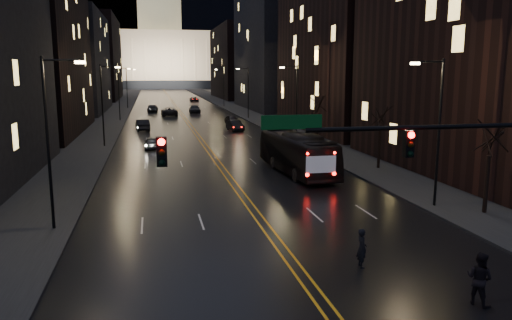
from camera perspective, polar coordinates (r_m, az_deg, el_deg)
ground at (r=19.52m, az=6.79°, el=-14.96°), size 900.00×900.00×0.00m
road at (r=147.07m, az=-9.64°, el=6.72°), size 20.00×320.00×0.02m
sidewalk_left at (r=147.18m, az=-15.13°, el=6.55°), size 8.00×320.00×0.16m
sidewalk_right at (r=148.28m, az=-4.19°, el=6.89°), size 8.00×320.00×0.16m
center_line at (r=147.07m, az=-9.64°, el=6.73°), size 0.62×320.00×0.01m
building_left_mid at (r=72.57m, az=-24.66°, el=13.73°), size 12.00×30.00×28.00m
building_left_far at (r=109.80m, az=-20.15°, el=10.38°), size 12.00×34.00×20.00m
building_left_dist at (r=157.51m, az=-17.72°, el=10.97°), size 12.00×40.00×24.00m
building_right_near at (r=45.61m, az=24.95°, el=13.89°), size 12.00×26.00×24.00m
building_right_mid at (r=112.08m, az=2.04°, el=12.50°), size 12.00×34.00×26.00m
building_right_dist at (r=159.02m, az=-2.19°, el=11.06°), size 12.00×40.00×22.00m
capitol at (r=266.94m, az=-10.83°, el=11.81°), size 90.00×50.00×58.50m
traffic_signal at (r=20.64m, az=22.83°, el=0.55°), size 17.29×0.45×7.00m
streetlamp_right_near at (r=31.62m, az=19.94°, el=3.75°), size 2.13×0.25×9.00m
streetlamp_left_near at (r=27.38m, az=-22.37°, el=2.70°), size 2.13×0.25×9.00m
streetlamp_right_mid at (r=59.19m, az=4.49°, el=6.99°), size 2.13×0.25×9.00m
streetlamp_left_mid at (r=57.04m, az=-17.00°, el=6.47°), size 2.13×0.25×9.00m
streetlamp_right_far at (r=88.36m, az=-1.02°, el=8.02°), size 2.13×0.25×9.00m
streetlamp_left_far at (r=86.93m, az=-15.29°, el=7.64°), size 2.13×0.25×9.00m
streetlamp_right_dist at (r=117.94m, az=-3.79°, el=8.51°), size 2.13×0.25×9.00m
streetlamp_left_dist at (r=116.88m, az=-14.46°, el=8.21°), size 2.13×0.25×9.00m
tree_right_near at (r=31.27m, az=25.21°, el=2.30°), size 2.40×2.40×6.65m
tree_right_mid at (r=43.20m, az=14.03°, el=4.84°), size 2.40×2.40×6.65m
tree_right_far at (r=57.98m, az=7.13°, el=6.32°), size 2.40×2.40×6.65m
bus at (r=41.00m, az=4.68°, el=0.80°), size 3.64×12.05×3.31m
oncoming_car_a at (r=54.85m, az=-11.83°, el=1.92°), size 1.62×3.92×1.33m
oncoming_car_b at (r=72.44m, az=-12.84°, el=3.92°), size 2.17×5.00×1.60m
oncoming_car_c at (r=95.62m, az=-9.89°, el=5.47°), size 3.07×6.09×1.65m
oncoming_car_d at (r=106.59m, az=-11.73°, el=5.82°), size 2.39×5.14×1.45m
receding_car_a at (r=70.46m, az=-2.41°, el=3.94°), size 2.09×4.57×1.45m
receding_car_b at (r=79.67m, az=-2.76°, el=4.63°), size 2.17×4.31×1.41m
receding_car_c at (r=101.46m, az=-7.02°, el=5.78°), size 2.36×5.42×1.55m
receding_car_d at (r=140.93m, az=-7.08°, el=6.90°), size 2.33×4.61×1.25m
pedestrian_a at (r=21.93m, az=12.00°, el=-9.83°), size 0.44×0.65×1.71m
pedestrian_b at (r=19.89m, az=24.17°, el=-12.27°), size 0.90×1.08×1.95m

